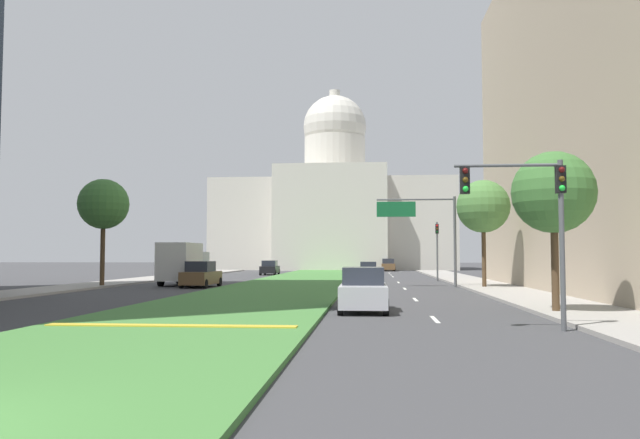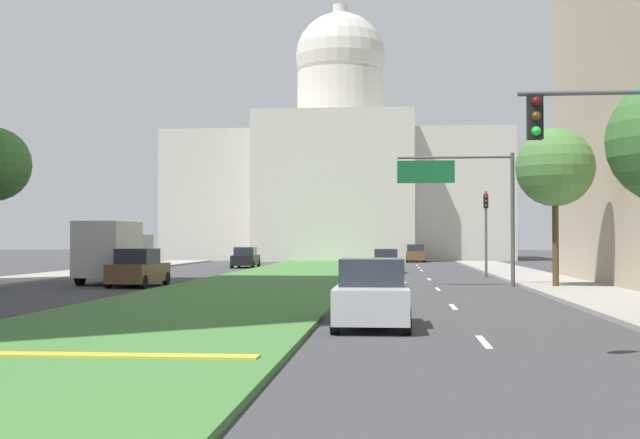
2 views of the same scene
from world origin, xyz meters
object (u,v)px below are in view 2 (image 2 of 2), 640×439
sedan_very_far (415,254)px  box_truck_delivery (114,251)px  capitol_building (340,180)px  traffic_light_far_right (486,222)px  sedan_distant (386,262)px  overhead_guide_sign (468,191)px  sedan_lead_stopped (372,295)px  sedan_far_horizon (246,258)px  sedan_midblock (138,269)px  street_tree_right_mid (555,168)px

sedan_very_far → box_truck_delivery: 45.52m
box_truck_delivery → capitol_building: bearing=81.5°
traffic_light_far_right → sedan_distant: bearing=133.4°
sedan_distant → overhead_guide_sign: bearing=-75.8°
sedan_lead_stopped → box_truck_delivery: size_ratio=0.68×
sedan_far_horizon → sedan_very_far: size_ratio=1.15×
sedan_midblock → overhead_guide_sign: bearing=5.4°
box_truck_delivery → sedan_lead_stopped: bearing=-55.9°
sedan_lead_stopped → sedan_very_far: sedan_lead_stopped is taller
capitol_building → sedan_distant: (5.74, -40.09, -8.47)m
sedan_far_horizon → sedan_very_far: sedan_very_far is taller
sedan_lead_stopped → sedan_midblock: bearing=123.6°
sedan_very_far → capitol_building: bearing=123.2°
sedan_lead_stopped → sedan_distant: sedan_lead_stopped is taller
capitol_building → overhead_guide_sign: (9.91, -56.62, -4.58)m
sedan_midblock → box_truck_delivery: box_truck_delivery is taller
traffic_light_far_right → street_tree_right_mid: 12.30m
capitol_building → street_tree_right_mid: size_ratio=5.13×
sedan_lead_stopped → sedan_distant: 35.81m
capitol_building → sedan_lead_stopped: size_ratio=8.73×
sedan_very_far → box_truck_delivery: box_truck_delivery is taller
sedan_midblock → sedan_very_far: (14.48, 45.27, -0.03)m
sedan_lead_stopped → capitol_building: bearing=94.3°
traffic_light_far_right → sedan_far_horizon: 23.70m
sedan_distant → box_truck_delivery: 20.64m
sedan_lead_stopped → sedan_far_horizon: 46.53m
sedan_midblock → sedan_lead_stopped: bearing=-56.4°
street_tree_right_mid → sedan_distant: 20.63m
sedan_lead_stopped → sedan_midblock: 21.32m
traffic_light_far_right → sedan_far_horizon: (-17.51, 15.77, -2.53)m
sedan_midblock → sedan_distant: sedan_midblock is taller
street_tree_right_mid → sedan_very_far: 46.18m
sedan_midblock → sedan_far_horizon: sedan_midblock is taller
traffic_light_far_right → sedan_very_far: 33.95m
overhead_guide_sign → sedan_distant: (-4.17, 16.52, -3.89)m
capitol_building → sedan_very_far: (8.42, -12.87, -8.41)m
capitol_building → traffic_light_far_right: size_ratio=7.34×
street_tree_right_mid → sedan_far_horizon: bearing=125.0°
street_tree_right_mid → sedan_midblock: (-19.78, 0.36, -4.74)m
capitol_building → sedan_lead_stopped: 76.58m
overhead_guide_sign → street_tree_right_mid: street_tree_right_mid is taller
sedan_distant → capitol_building: bearing=98.1°
capitol_building → box_truck_delivery: (-8.29, -55.21, -7.56)m
sedan_midblock → sedan_far_horizon: size_ratio=0.92×
street_tree_right_mid → sedan_lead_stopped: street_tree_right_mid is taller
sedan_midblock → box_truck_delivery: (-2.23, 2.93, 0.82)m
street_tree_right_mid → sedan_midblock: street_tree_right_mid is taller
capitol_building → sedan_distant: 41.38m
traffic_light_far_right → sedan_distant: traffic_light_far_right is taller
sedan_far_horizon → sedan_distant: bearing=-39.2°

